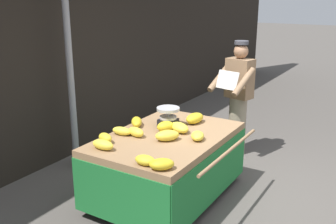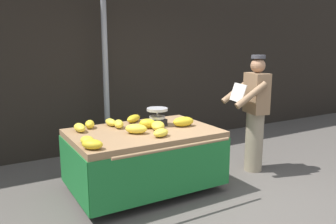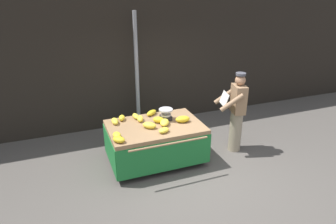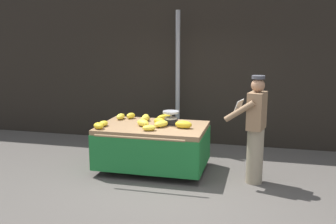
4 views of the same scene
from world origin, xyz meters
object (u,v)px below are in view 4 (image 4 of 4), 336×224
(banana_cart, at_px, (153,137))
(banana_bunch_7, at_px, (183,124))
(banana_bunch_1, at_px, (161,124))
(banana_bunch_2, at_px, (159,121))
(banana_bunch_6, at_px, (145,118))
(banana_bunch_5, at_px, (99,126))
(weighing_scale, at_px, (171,118))
(banana_bunch_0, at_px, (131,116))
(banana_bunch_8, at_px, (143,123))
(banana_bunch_9, at_px, (121,116))
(banana_bunch_11, at_px, (103,123))
(street_pole, at_px, (178,80))
(banana_bunch_3, at_px, (149,128))
(banana_bunch_10, at_px, (165,117))
(vendor_person, at_px, (255,129))
(banana_bunch_4, at_px, (145,117))

(banana_cart, height_order, banana_bunch_7, banana_bunch_7)
(banana_bunch_1, xyz_separation_m, banana_bunch_2, (-0.07, 0.15, 0.01))
(banana_bunch_6, bearing_deg, banana_bunch_7, -24.35)
(banana_bunch_6, bearing_deg, banana_bunch_5, -129.20)
(weighing_scale, relative_size, banana_bunch_0, 1.39)
(banana_bunch_5, xyz_separation_m, banana_bunch_8, (0.66, 0.34, 0.01))
(banana_bunch_1, distance_m, banana_bunch_7, 0.38)
(banana_bunch_7, relative_size, banana_bunch_9, 1.11)
(banana_bunch_6, distance_m, banana_bunch_11, 0.78)
(street_pole, bearing_deg, banana_bunch_9, -123.33)
(banana_cart, relative_size, banana_bunch_3, 8.34)
(banana_bunch_2, bearing_deg, banana_bunch_9, 162.02)
(banana_bunch_3, relative_size, banana_bunch_11, 1.05)
(banana_bunch_10, xyz_separation_m, banana_bunch_11, (-0.89, -0.74, -0.00))
(banana_bunch_7, bearing_deg, banana_bunch_1, 179.95)
(weighing_scale, distance_m, banana_bunch_7, 0.35)
(banana_bunch_6, relative_size, banana_bunch_7, 0.81)
(banana_bunch_9, distance_m, banana_bunch_11, 0.60)
(street_pole, relative_size, banana_cart, 1.53)
(banana_cart, relative_size, vendor_person, 1.07)
(weighing_scale, height_order, banana_bunch_5, weighing_scale)
(banana_bunch_9, bearing_deg, vendor_person, -12.10)
(banana_bunch_6, height_order, banana_bunch_9, banana_bunch_6)
(banana_cart, height_order, weighing_scale, weighing_scale)
(banana_bunch_11, bearing_deg, vendor_person, 1.59)
(banana_bunch_0, relative_size, banana_bunch_4, 0.83)
(banana_bunch_3, relative_size, banana_bunch_10, 0.75)
(banana_bunch_1, xyz_separation_m, banana_bunch_10, (-0.08, 0.56, -0.00))
(banana_bunch_9, bearing_deg, banana_bunch_2, -17.98)
(banana_cart, relative_size, banana_bunch_8, 6.77)
(banana_cart, distance_m, vendor_person, 1.75)
(banana_bunch_7, bearing_deg, banana_cart, 172.96)
(banana_bunch_9, distance_m, vendor_person, 2.48)
(banana_bunch_1, height_order, banana_bunch_3, banana_bunch_1)
(banana_bunch_3, bearing_deg, weighing_scale, 65.82)
(street_pole, xyz_separation_m, banana_bunch_2, (0.01, -1.49, -0.55))
(banana_bunch_6, xyz_separation_m, banana_bunch_9, (-0.49, 0.06, -0.00))
(banana_bunch_9, height_order, banana_bunch_10, banana_bunch_9)
(weighing_scale, bearing_deg, banana_bunch_2, -157.09)
(banana_bunch_8, relative_size, banana_bunch_10, 0.93)
(weighing_scale, relative_size, banana_bunch_7, 0.97)
(banana_bunch_5, bearing_deg, banana_bunch_0, 74.12)
(banana_bunch_2, height_order, vendor_person, vendor_person)
(street_pole, relative_size, banana_bunch_2, 13.00)
(banana_bunch_3, bearing_deg, street_pole, 88.69)
(banana_bunch_5, bearing_deg, banana_bunch_2, 29.84)
(banana_bunch_0, height_order, banana_bunch_2, banana_bunch_2)
(weighing_scale, bearing_deg, banana_bunch_5, -151.29)
(street_pole, bearing_deg, banana_bunch_4, -107.69)
(weighing_scale, height_order, banana_bunch_7, weighing_scale)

